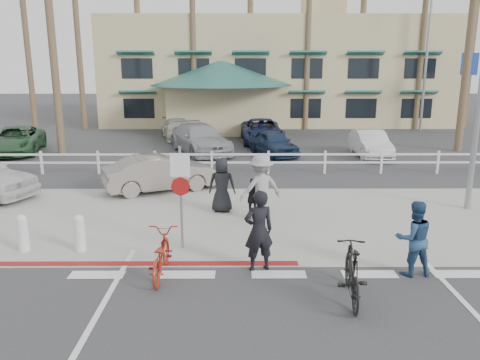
{
  "coord_description": "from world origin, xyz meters",
  "views": [
    {
      "loc": [
        -0.9,
        -8.89,
        4.48
      ],
      "look_at": [
        -0.84,
        3.3,
        1.5
      ],
      "focal_mm": 35.0,
      "sensor_mm": 36.0,
      "label": 1
    }
  ],
  "objects_px": {
    "sign_post": "(181,193)",
    "bike_black": "(352,273)",
    "car_white_sedan": "(160,173)",
    "bike_red": "(161,255)"
  },
  "relations": [
    {
      "from": "sign_post",
      "to": "bike_black",
      "type": "bearing_deg",
      "value": -36.85
    },
    {
      "from": "bike_black",
      "to": "car_white_sedan",
      "type": "distance_m",
      "value": 9.71
    },
    {
      "from": "sign_post",
      "to": "bike_red",
      "type": "relative_size",
      "value": 1.55
    },
    {
      "from": "sign_post",
      "to": "bike_red",
      "type": "height_order",
      "value": "sign_post"
    },
    {
      "from": "bike_red",
      "to": "car_white_sedan",
      "type": "relative_size",
      "value": 0.46
    },
    {
      "from": "bike_red",
      "to": "sign_post",
      "type": "bearing_deg",
      "value": -99.86
    },
    {
      "from": "car_white_sedan",
      "to": "bike_red",
      "type": "bearing_deg",
      "value": 165.03
    },
    {
      "from": "sign_post",
      "to": "car_white_sedan",
      "type": "xyz_separation_m",
      "value": [
        -1.44,
        5.58,
        -0.78
      ]
    },
    {
      "from": "sign_post",
      "to": "car_white_sedan",
      "type": "distance_m",
      "value": 5.81
    },
    {
      "from": "bike_black",
      "to": "car_white_sedan",
      "type": "xyz_separation_m",
      "value": [
        -5.06,
        8.29,
        0.09
      ]
    }
  ]
}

